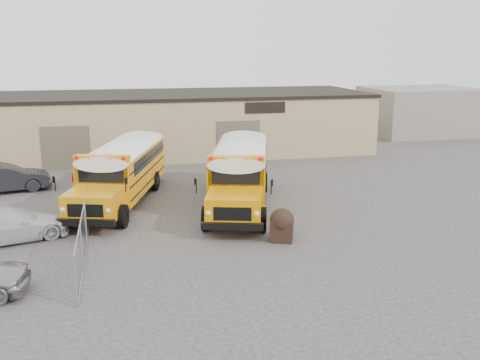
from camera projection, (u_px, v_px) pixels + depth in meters
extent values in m
plane|color=#34312F|center=(224.00, 233.00, 24.15)|extent=(120.00, 120.00, 0.00)
cube|color=tan|center=(176.00, 124.00, 42.54)|extent=(30.00, 10.00, 4.50)
cube|color=black|center=(175.00, 94.00, 41.99)|extent=(30.20, 10.20, 0.25)
cube|color=black|center=(265.00, 108.00, 38.68)|extent=(3.00, 0.08, 0.80)
cube|color=#645C47|center=(66.00, 148.00, 36.25)|extent=(3.20, 0.08, 3.00)
cube|color=#645C47|center=(238.00, 141.00, 38.83)|extent=(3.20, 0.08, 3.00)
cylinder|color=#93959B|center=(76.00, 282.00, 16.97)|extent=(0.07, 0.07, 1.80)
cylinder|color=#93959B|center=(81.00, 248.00, 19.81)|extent=(0.07, 0.07, 1.80)
cylinder|color=#93959B|center=(86.00, 223.00, 22.65)|extent=(0.07, 0.07, 1.80)
cylinder|color=#93959B|center=(89.00, 203.00, 25.49)|extent=(0.07, 0.07, 1.80)
cylinder|color=#93959B|center=(92.00, 188.00, 28.33)|extent=(0.07, 0.07, 1.80)
cylinder|color=#93959B|center=(94.00, 175.00, 31.17)|extent=(0.07, 0.07, 1.80)
cylinder|color=#93959B|center=(96.00, 164.00, 34.00)|extent=(0.07, 0.07, 1.80)
cylinder|color=#93959B|center=(88.00, 186.00, 25.27)|extent=(0.05, 18.00, 0.05)
cylinder|color=#93959B|center=(90.00, 220.00, 25.69)|extent=(0.05, 18.00, 0.05)
cube|color=#93959B|center=(89.00, 203.00, 25.49)|extent=(0.02, 18.00, 1.70)
cube|color=gray|center=(420.00, 111.00, 51.50)|extent=(10.00, 8.00, 4.40)
cube|color=orange|center=(152.00, 147.00, 35.72)|extent=(4.90, 8.59, 2.20)
cube|color=orange|center=(131.00, 172.00, 30.73)|extent=(2.94, 2.94, 1.24)
cube|color=black|center=(136.00, 149.00, 31.63)|extent=(2.13, 0.69, 0.81)
cube|color=white|center=(151.00, 128.00, 35.41)|extent=(4.93, 8.68, 0.43)
cube|color=orange|center=(136.00, 137.00, 31.71)|extent=(2.68, 1.27, 0.39)
sphere|color=#E50705|center=(116.00, 136.00, 31.51)|extent=(0.21, 0.21, 0.21)
sphere|color=#E50705|center=(154.00, 136.00, 31.37)|extent=(0.21, 0.21, 0.21)
sphere|color=orange|center=(126.00, 136.00, 31.47)|extent=(0.21, 0.21, 0.21)
sphere|color=orange|center=(143.00, 136.00, 31.41)|extent=(0.21, 0.21, 0.21)
cube|color=black|center=(126.00, 186.00, 29.62)|extent=(2.59, 0.98, 0.30)
cube|color=black|center=(165.00, 150.00, 39.97)|extent=(2.58, 0.96, 0.30)
cube|color=black|center=(152.00, 148.00, 35.74)|extent=(4.90, 8.45, 0.06)
cube|color=black|center=(152.00, 137.00, 35.88)|extent=(4.57, 7.37, 0.67)
cylinder|color=black|center=(111.00, 181.00, 31.08)|extent=(0.61, 1.16, 1.12)
cylinder|color=black|center=(154.00, 182.00, 30.92)|extent=(0.61, 1.16, 1.12)
cylinder|color=black|center=(140.00, 158.00, 37.64)|extent=(0.61, 1.16, 1.12)
cylinder|color=black|center=(175.00, 159.00, 37.48)|extent=(0.61, 1.16, 1.12)
cylinder|color=#BF0505|center=(112.00, 153.00, 33.09)|extent=(0.20, 0.59, 0.60)
cube|color=orange|center=(246.00, 147.00, 35.43)|extent=(4.92, 8.77, 2.25)
cube|color=orange|center=(242.00, 173.00, 30.34)|extent=(2.98, 2.98, 1.26)
cube|color=black|center=(243.00, 150.00, 31.26)|extent=(2.18, 0.68, 0.82)
cube|color=white|center=(246.00, 128.00, 35.12)|extent=(4.94, 8.85, 0.44)
cube|color=orange|center=(243.00, 137.00, 31.34)|extent=(2.73, 1.26, 0.39)
sphere|color=#E50705|center=(223.00, 136.00, 31.13)|extent=(0.22, 0.22, 0.22)
sphere|color=#E50705|center=(262.00, 136.00, 31.01)|extent=(0.22, 0.22, 0.22)
sphere|color=orange|center=(234.00, 136.00, 31.09)|extent=(0.22, 0.22, 0.22)
sphere|color=orange|center=(252.00, 136.00, 31.04)|extent=(0.22, 0.22, 0.22)
cube|color=black|center=(240.00, 187.00, 29.21)|extent=(2.65, 0.97, 0.31)
cube|color=black|center=(248.00, 150.00, 39.77)|extent=(2.64, 0.95, 0.31)
cube|color=black|center=(246.00, 149.00, 35.45)|extent=(4.91, 8.62, 0.07)
cube|color=black|center=(246.00, 137.00, 35.60)|extent=(4.59, 7.51, 0.68)
cylinder|color=black|center=(219.00, 183.00, 30.68)|extent=(0.61, 1.18, 1.14)
cylinder|color=black|center=(264.00, 184.00, 30.55)|extent=(0.61, 1.18, 1.14)
cylinder|color=black|center=(228.00, 159.00, 37.39)|extent=(0.61, 1.18, 1.14)
cylinder|color=black|center=(265.00, 159.00, 37.25)|extent=(0.61, 1.18, 1.14)
cube|color=black|center=(282.00, 230.00, 23.05)|extent=(1.22, 1.17, 0.96)
sphere|color=black|center=(282.00, 220.00, 22.94)|extent=(1.06, 1.06, 1.06)
imported|color=beige|center=(8.00, 225.00, 22.93)|extent=(5.37, 3.52, 1.45)
imported|color=black|center=(5.00, 178.00, 30.78)|extent=(5.20, 2.76, 1.63)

